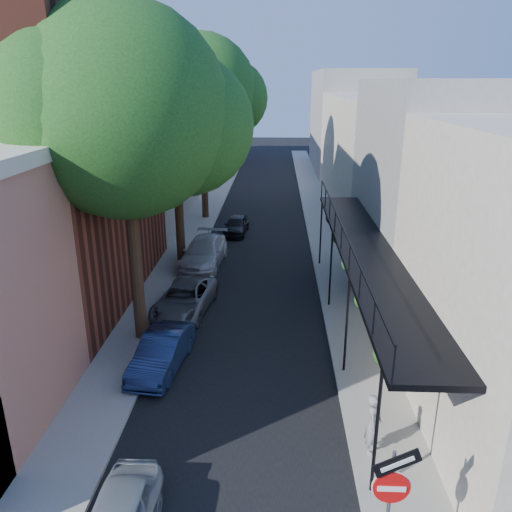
# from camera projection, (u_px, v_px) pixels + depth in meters

# --- Properties ---
(road_surface) EXTENTS (6.00, 64.00, 0.01)m
(road_surface) POSITION_uv_depth(u_px,v_px,m) (262.00, 208.00, 36.99)
(road_surface) COLOR black
(road_surface) RESTS_ON ground
(sidewalk_left) EXTENTS (2.00, 64.00, 0.12)m
(sidewalk_left) POSITION_uv_depth(u_px,v_px,m) (209.00, 207.00, 37.13)
(sidewalk_left) COLOR gray
(sidewalk_left) RESTS_ON ground
(sidewalk_right) EXTENTS (2.00, 64.00, 0.12)m
(sidewalk_right) POSITION_uv_depth(u_px,v_px,m) (316.00, 208.00, 36.81)
(sidewalk_right) COLOR gray
(sidewalk_right) RESTS_ON ground
(buildings_left) EXTENTS (10.10, 59.10, 12.00)m
(buildings_left) POSITION_uv_depth(u_px,v_px,m) (128.00, 142.00, 34.56)
(buildings_left) COLOR #B5765D
(buildings_left) RESTS_ON ground
(buildings_right) EXTENTS (9.80, 55.00, 10.00)m
(buildings_right) POSITION_uv_depth(u_px,v_px,m) (391.00, 150.00, 34.69)
(buildings_right) COLOR beige
(buildings_right) RESTS_ON ground
(sign_post) EXTENTS (0.89, 0.17, 2.99)m
(sign_post) POSITION_uv_depth(u_px,v_px,m) (391.00, 492.00, 8.82)
(sign_post) COLOR #595B60
(sign_post) RESTS_ON ground
(oak_near) EXTENTS (7.48, 6.80, 11.42)m
(oak_near) POSITION_uv_depth(u_px,v_px,m) (139.00, 116.00, 15.90)
(oak_near) COLOR black
(oak_near) RESTS_ON ground
(oak_mid) EXTENTS (6.60, 6.00, 10.20)m
(oak_mid) POSITION_uv_depth(u_px,v_px,m) (183.00, 123.00, 23.69)
(oak_mid) COLOR black
(oak_mid) RESTS_ON ground
(oak_far) EXTENTS (7.70, 7.00, 11.90)m
(oak_far) POSITION_uv_depth(u_px,v_px,m) (209.00, 92.00, 31.81)
(oak_far) COLOR black
(oak_far) RESTS_ON ground
(parked_car_b) EXTENTS (1.70, 3.73, 1.19)m
(parked_car_b) POSITION_uv_depth(u_px,v_px,m) (162.00, 352.00, 16.20)
(parked_car_b) COLOR #172448
(parked_car_b) RESTS_ON ground
(parked_car_c) EXTENTS (2.48, 4.44, 1.17)m
(parked_car_c) POSITION_uv_depth(u_px,v_px,m) (185.00, 299.00, 20.17)
(parked_car_c) COLOR slate
(parked_car_c) RESTS_ON ground
(parked_car_d) EXTENTS (2.29, 4.86, 1.37)m
(parked_car_d) POSITION_uv_depth(u_px,v_px,m) (204.00, 252.00, 25.38)
(parked_car_d) COLOR silver
(parked_car_d) RESTS_ON ground
(parked_car_e) EXTENTS (1.60, 3.36, 1.11)m
(parked_car_e) POSITION_uv_depth(u_px,v_px,m) (236.00, 225.00, 30.68)
(parked_car_e) COLOR black
(parked_car_e) RESTS_ON ground
(pedestrian) EXTENTS (0.55, 0.68, 1.60)m
(pedestrian) POSITION_uv_depth(u_px,v_px,m) (373.00, 424.00, 12.30)
(pedestrian) COLOR gray
(pedestrian) RESTS_ON sidewalk_right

